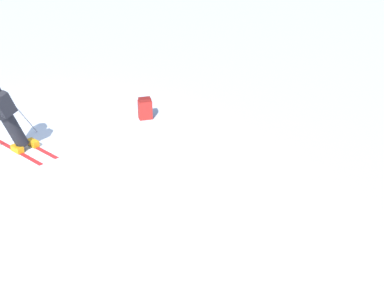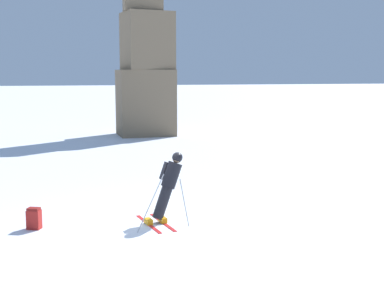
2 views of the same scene
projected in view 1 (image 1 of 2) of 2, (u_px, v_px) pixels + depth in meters
The scene contains 3 objects.
ground_plane at pixel (35, 146), 11.03m from camera, with size 300.00×300.00×0.00m, color white.
skier at pixel (4, 111), 10.25m from camera, with size 1.30×1.71×1.73m.
spare_backpack at pixel (145, 109), 12.20m from camera, with size 0.36×0.32×0.50m.
Camera 1 is at (3.88, 9.64, 4.93)m, focal length 50.00 mm.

